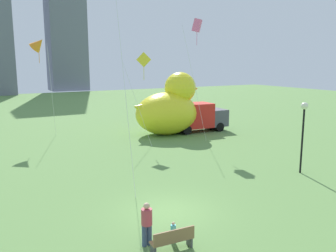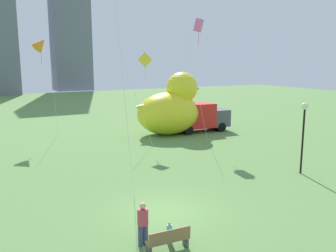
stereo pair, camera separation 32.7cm
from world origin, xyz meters
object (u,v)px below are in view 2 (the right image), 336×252
lamppost (304,121)px  giant_inflatable_duck (171,108)px  person_child (169,232)px  kite_pink (199,26)px  box_truck (198,117)px  kite_yellow (145,63)px  park_bench (169,239)px  kite_orange (41,44)px  person_adult (143,222)px

lamppost → giant_inflatable_duck: bearing=94.7°
person_child → kite_pink: size_ratio=0.08×
box_truck → kite_yellow: bearing=-165.0°
box_truck → kite_yellow: size_ratio=0.80×
park_bench → box_truck: size_ratio=0.27×
person_child → kite_yellow: kite_yellow is taller
box_truck → kite_orange: 16.22m
person_child → box_truck: (13.23, 18.33, 0.96)m
kite_yellow → kite_orange: bearing=138.7°
person_child → giant_inflatable_duck: giant_inflatable_duck is taller
giant_inflatable_duck → kite_pink: 8.02m
lamppost → box_truck: bearing=83.0°
person_adult → box_truck: box_truck is taller
giant_inflatable_duck → box_truck: (3.00, -0.19, -1.09)m
box_truck → kite_orange: bearing=161.6°
person_child → kite_orange: size_ratio=0.09×
giant_inflatable_duck → lamppost: size_ratio=1.61×
kite_yellow → person_adult: bearing=-115.1°
lamppost → kite_yellow: (-4.81, 12.78, 3.51)m
park_bench → giant_inflatable_duck: giant_inflatable_duck is taller
park_bench → person_child: size_ratio=1.92×
person_adult → person_child: (0.95, -0.36, -0.46)m
kite_pink → person_adult: bearing=-128.8°
box_truck → kite_orange: (-13.87, 4.62, 7.02)m
box_truck → park_bench: bearing=-125.7°
giant_inflatable_duck → box_truck: bearing=-3.6°
lamppost → box_truck: size_ratio=0.72×
park_bench → kite_yellow: kite_yellow is taller
person_adult → kite_pink: (12.57, 15.63, 9.07)m
park_bench → giant_inflatable_duck: (10.54, 19.03, 2.06)m
giant_inflatable_duck → kite_pink: (1.39, -2.54, 7.48)m
person_child → lamppost: size_ratio=0.20×
person_adult → lamppost: 13.08m
person_adult → person_child: person_adult is taller
park_bench → kite_yellow: 19.50m
person_child → kite_pink: bearing=54.0°
person_child → box_truck: 22.63m
giant_inflatable_duck → lamppost: 14.82m
box_truck → giant_inflatable_duck: bearing=176.4°
park_bench → person_adult: person_adult is taller
kite_orange → park_bench: bearing=-89.2°
kite_pink → park_bench: bearing=-125.9°
person_adult → giant_inflatable_duck: size_ratio=0.24×
park_bench → kite_orange: bearing=90.8°
lamppost → kite_orange: size_ratio=0.48×
lamppost → kite_orange: kite_orange is taller
giant_inflatable_duck → kite_orange: size_ratio=0.77×
kite_yellow → kite_pink: 5.93m
park_bench → person_child: park_bench is taller
park_bench → person_child: 0.59m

